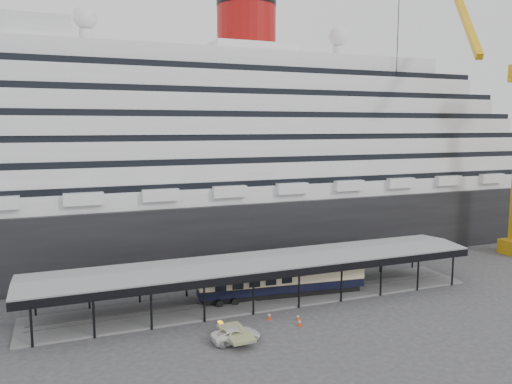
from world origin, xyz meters
The scene contains 8 objects.
ground centered at (0.00, 0.00, 0.00)m, with size 200.00×200.00×0.00m, color #343436.
cruise_ship centered at (0.05, 32.00, 18.35)m, with size 130.00×30.00×43.90m.
platform_canopy centered at (0.00, 5.00, 2.36)m, with size 56.00×9.18×5.30m.
port_truck centered at (-7.13, -5.13, 0.69)m, with size 2.28×4.95×1.38m, color silver.
pullman_carriage centered at (2.60, 5.00, 2.55)m, with size 21.46×4.99×20.90m.
traffic_cone_left centered at (-1.78, -1.10, 0.42)m, with size 0.52×0.52×0.84m.
traffic_cone_mid centered at (0.54, -4.03, 0.42)m, with size 0.49×0.49×0.84m.
traffic_cone_right centered at (1.10, -2.51, 0.37)m, with size 0.47×0.47×0.75m.
Camera 1 is at (-22.74, -50.02, 21.36)m, focal length 35.00 mm.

